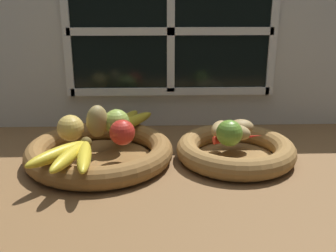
{
  "coord_description": "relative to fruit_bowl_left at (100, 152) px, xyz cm",
  "views": [
    {
      "loc": [
        -4.9,
        -98.48,
        42.67
      ],
      "look_at": [
        -1.77,
        -0.71,
        9.67
      ],
      "focal_mm": 42.78,
      "sensor_mm": 36.0,
      "label": 1
    }
  ],
  "objects": [
    {
      "name": "potato_back",
      "position": [
        37.99,
        4.61,
        5.04
      ],
      "size": [
        7.11,
        5.44,
        4.04
      ],
      "primitive_type": "ellipsoid",
      "rotation": [
        0.0,
        0.0,
        3.18
      ],
      "color": "#A38451",
      "rests_on": "fruit_bowl_right"
    },
    {
      "name": "potato_large",
      "position": [
        35.89,
        0.0,
        5.07
      ],
      "size": [
        8.7,
        7.65,
        4.1
      ],
      "primitive_type": "ellipsoid",
      "rotation": [
        0.0,
        0.0,
        5.77
      ],
      "color": "#A38451",
      "rests_on": "fruit_bowl_right"
    },
    {
      "name": "back_wall",
      "position": [
        19.72,
        30.48,
        25.23
      ],
      "size": [
        140.0,
        4.6,
        55.0
      ],
      "color": "silver",
      "rests_on": "ground_plane"
    },
    {
      "name": "pear_brown",
      "position": [
        -0.71,
        3.58,
        7.37
      ],
      "size": [
        7.94,
        8.17,
        8.7
      ],
      "primitive_type": "ellipsoid",
      "rotation": [
        0.0,
        0.0,
        2.51
      ],
      "color": "olive",
      "rests_on": "fruit_bowl_left"
    },
    {
      "name": "apple_red_right",
      "position": [
        6.31,
        -2.52,
        6.28
      ],
      "size": [
        6.52,
        6.52,
        6.52
      ],
      "primitive_type": "sphere",
      "color": "red",
      "rests_on": "fruit_bowl_left"
    },
    {
      "name": "banana_bunch_back",
      "position": [
        5.92,
        12.32,
        4.55
      ],
      "size": [
        12.78,
        19.79,
        3.06
      ],
      "color": "gold",
      "rests_on": "fruit_bowl_left"
    },
    {
      "name": "apple_golden_left",
      "position": [
        -7.28,
        1.18,
        6.48
      ],
      "size": [
        6.92,
        6.92,
        6.92
      ],
      "primitive_type": "sphere",
      "color": "#DBB756",
      "rests_on": "fruit_bowl_left"
    },
    {
      "name": "potato_oblong",
      "position": [
        32.12,
        2.93,
        5.06
      ],
      "size": [
        7.47,
        9.52,
        4.07
      ],
      "primitive_type": "ellipsoid",
      "rotation": [
        0.0,
        0.0,
        1.19
      ],
      "color": "tan",
      "rests_on": "fruit_bowl_right"
    },
    {
      "name": "fruit_bowl_left",
      "position": [
        0.0,
        0.0,
        0.0
      ],
      "size": [
        38.54,
        38.54,
        5.67
      ],
      "color": "brown",
      "rests_on": "ground_plane"
    },
    {
      "name": "apple_green_back",
      "position": [
        4.2,
        5.28,
        6.52
      ],
      "size": [
        7.0,
        7.0,
        7.0
      ],
      "primitive_type": "sphere",
      "color": "#99B74C",
      "rests_on": "fruit_bowl_left"
    },
    {
      "name": "fruit_bowl_right",
      "position": [
        35.89,
        0.0,
        0.01
      ],
      "size": [
        31.47,
        31.47,
        5.67
      ],
      "color": "olive",
      "rests_on": "ground_plane"
    },
    {
      "name": "lime_near",
      "position": [
        33.19,
        -4.06,
        6.36
      ],
      "size": [
        6.68,
        6.68,
        6.68
      ],
      "primitive_type": "sphere",
      "color": "olive",
      "rests_on": "fruit_bowl_right"
    },
    {
      "name": "banana_bunch_front",
      "position": [
        -4.6,
        -12.75,
        4.61
      ],
      "size": [
        15.6,
        19.26,
        3.17
      ],
      "color": "gold",
      "rests_on": "fruit_bowl_left"
    },
    {
      "name": "chili_pepper",
      "position": [
        36.2,
        -1.39,
        4.05
      ],
      "size": [
        13.91,
        5.5,
        2.06
      ],
      "primitive_type": "cone",
      "rotation": [
        0.0,
        1.57,
        0.26
      ],
      "color": "red",
      "rests_on": "fruit_bowl_right"
    },
    {
      "name": "ground_plane",
      "position": [
        19.72,
        0.71,
        -4.15
      ],
      "size": [
        140.0,
        90.0,
        3.0
      ],
      "primitive_type": "cube",
      "color": "brown"
    }
  ]
}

